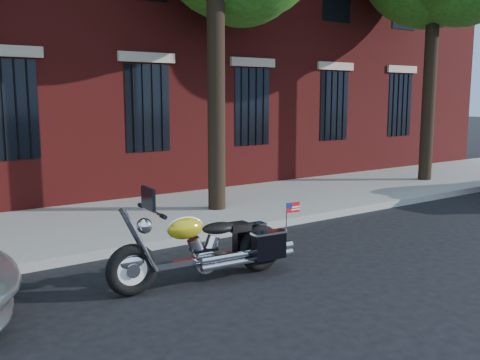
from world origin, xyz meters
TOP-DOWN VIEW (x-y plane):
  - ground at (0.00, 0.00)m, footprint 120.00×120.00m
  - curb at (0.00, 1.38)m, footprint 40.00×0.16m
  - sidewalk at (0.00, 3.26)m, footprint 40.00×3.60m
  - motorcycle at (-1.78, -0.46)m, footprint 2.64×0.87m

SIDE VIEW (x-z plane):
  - ground at x=0.00m, z-range 0.00..0.00m
  - curb at x=0.00m, z-range 0.00..0.15m
  - sidewalk at x=0.00m, z-range 0.00..0.15m
  - motorcycle at x=-1.78m, z-range -0.22..1.13m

